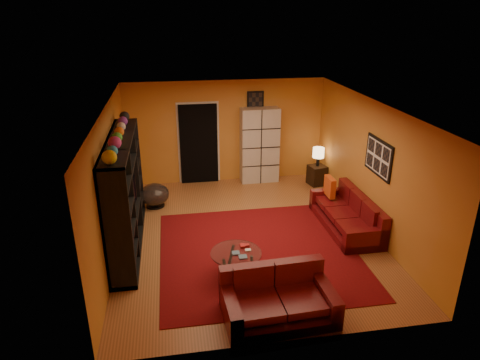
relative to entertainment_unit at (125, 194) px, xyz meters
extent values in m
plane|color=brown|center=(2.27, 0.00, -1.05)|extent=(6.00, 6.00, 0.00)
plane|color=white|center=(2.27, 0.00, 1.55)|extent=(6.00, 6.00, 0.00)
plane|color=#C4782B|center=(2.27, 3.00, 0.25)|extent=(6.00, 0.00, 6.00)
plane|color=#C4782B|center=(2.27, -3.00, 0.25)|extent=(6.00, 0.00, 6.00)
plane|color=#C4782B|center=(-0.23, 0.00, 0.25)|extent=(0.00, 6.00, 6.00)
plane|color=#C4782B|center=(4.78, 0.00, 0.25)|extent=(0.00, 6.00, 6.00)
cube|color=#52090D|center=(2.38, -0.70, -1.04)|extent=(3.60, 3.60, 0.01)
cube|color=black|center=(1.57, 2.96, -0.03)|extent=(0.95, 0.10, 2.04)
cube|color=black|center=(4.75, -0.30, 0.55)|extent=(0.03, 1.00, 0.70)
cube|color=black|center=(3.02, 2.98, 1.00)|extent=(0.42, 0.03, 0.52)
cube|color=black|center=(0.00, 0.00, 0.00)|extent=(0.45, 3.00, 2.10)
imported|color=black|center=(0.05, 0.09, -0.08)|extent=(0.86, 0.11, 0.50)
cube|color=#500A0F|center=(4.32, -0.05, -0.89)|extent=(0.86, 2.07, 0.32)
cube|color=#500A0F|center=(4.66, -0.05, -0.62)|extent=(0.20, 2.06, 0.85)
cube|color=#500A0F|center=(4.33, -0.99, -0.74)|extent=(0.84, 0.19, 0.62)
cube|color=#500A0F|center=(4.32, 0.89, -0.74)|extent=(0.84, 0.19, 0.62)
cube|color=#500A0F|center=(4.29, -0.62, -0.58)|extent=(0.63, 0.55, 0.12)
cube|color=#500A0F|center=(4.29, -0.05, -0.58)|extent=(0.63, 0.55, 0.12)
cube|color=#500A0F|center=(4.28, 0.52, -0.58)|extent=(0.63, 0.55, 0.12)
cube|color=#500A0F|center=(2.30, -2.50, -0.89)|extent=(1.65, 1.04, 0.32)
cube|color=#500A0F|center=(2.28, -2.11, -0.62)|extent=(1.61, 0.26, 0.85)
cube|color=#500A0F|center=(3.01, -2.47, -0.74)|extent=(0.23, 0.97, 0.62)
cube|color=#500A0F|center=(1.59, -2.53, -0.74)|extent=(0.23, 0.97, 0.62)
cube|color=#500A0F|center=(2.61, -2.53, -0.58)|extent=(0.64, 0.77, 0.12)
cube|color=#500A0F|center=(1.99, -2.55, -0.58)|extent=(0.64, 0.77, 0.12)
cube|color=#D14C17|center=(4.22, 0.66, -0.42)|extent=(0.12, 0.42, 0.42)
cylinder|color=silver|center=(1.86, -1.34, -0.62)|extent=(0.86, 0.86, 0.02)
cylinder|color=black|center=(2.11, -1.43, -0.84)|extent=(0.05, 0.05, 0.41)
cylinder|color=black|center=(1.81, -1.08, -0.84)|extent=(0.05, 0.05, 0.41)
cylinder|color=black|center=(1.65, -1.51, -0.84)|extent=(0.05, 0.05, 0.41)
cube|color=beige|center=(3.11, 2.80, -0.09)|extent=(0.97, 0.44, 1.92)
cylinder|color=black|center=(0.45, 1.63, -1.03)|extent=(0.44, 0.44, 0.03)
cylinder|color=black|center=(0.45, 1.63, -0.95)|extent=(0.06, 0.06, 0.15)
ellipsoid|color=#3C3535|center=(0.45, 1.63, -0.75)|extent=(0.66, 0.66, 0.49)
cube|color=black|center=(4.52, 2.30, -0.80)|extent=(0.48, 0.48, 0.50)
cylinder|color=black|center=(4.52, 2.30, -0.43)|extent=(0.08, 0.08, 0.23)
cylinder|color=#F2C685|center=(4.52, 2.30, -0.20)|extent=(0.29, 0.29, 0.25)
camera|label=1|loc=(0.92, -7.42, 3.19)|focal=32.00mm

